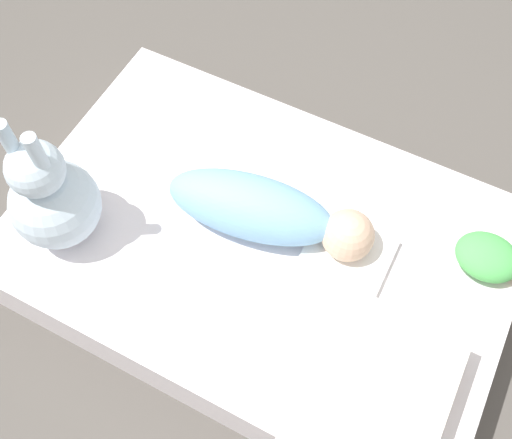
{
  "coord_description": "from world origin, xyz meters",
  "views": [
    {
      "loc": [
        0.31,
        -0.62,
        1.55
      ],
      "look_at": [
        -0.02,
        0.01,
        0.27
      ],
      "focal_mm": 42.0,
      "sensor_mm": 36.0,
      "label": 1
    }
  ],
  "objects_px": {
    "swaddled_baby": "(266,211)",
    "turtle_plush": "(489,258)",
    "bunny_plush": "(52,198)",
    "pillow": "(371,401)"
  },
  "relations": [
    {
      "from": "pillow",
      "to": "turtle_plush",
      "type": "xyz_separation_m",
      "value": [
        0.13,
        0.45,
        -0.02
      ]
    },
    {
      "from": "swaddled_baby",
      "to": "bunny_plush",
      "type": "relative_size",
      "value": 1.34
    },
    {
      "from": "swaddled_baby",
      "to": "turtle_plush",
      "type": "bearing_deg",
      "value": 6.4
    },
    {
      "from": "bunny_plush",
      "to": "pillow",
      "type": "bearing_deg",
      "value": -4.67
    },
    {
      "from": "pillow",
      "to": "bunny_plush",
      "type": "bearing_deg",
      "value": 175.33
    },
    {
      "from": "swaddled_baby",
      "to": "turtle_plush",
      "type": "relative_size",
      "value": 2.76
    },
    {
      "from": "pillow",
      "to": "turtle_plush",
      "type": "distance_m",
      "value": 0.47
    },
    {
      "from": "bunny_plush",
      "to": "swaddled_baby",
      "type": "bearing_deg",
      "value": 27.24
    },
    {
      "from": "swaddled_baby",
      "to": "bunny_plush",
      "type": "xyz_separation_m",
      "value": [
        -0.45,
        -0.23,
        0.06
      ]
    },
    {
      "from": "bunny_plush",
      "to": "turtle_plush",
      "type": "xyz_separation_m",
      "value": [
        0.97,
        0.38,
        -0.1
      ]
    }
  ]
}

